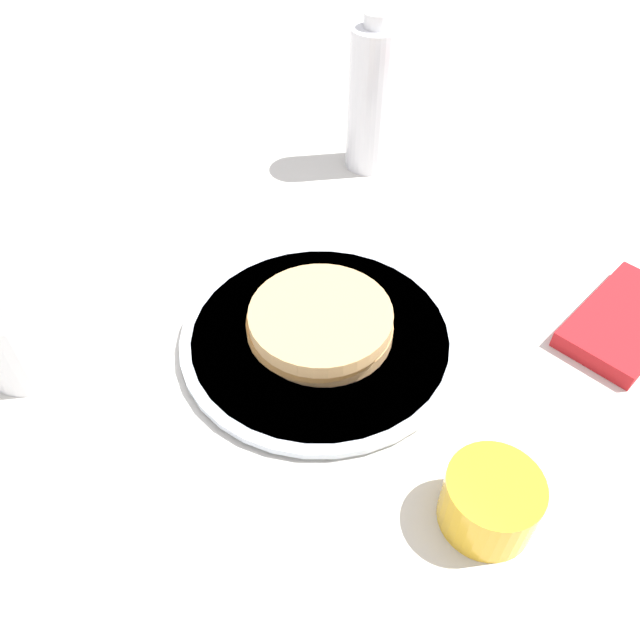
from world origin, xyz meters
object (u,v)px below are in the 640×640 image
juice_glass (490,501)px  water_bottle_near (372,99)px  cream_jug (23,326)px  pancake_stack (321,323)px  plate (320,337)px

juice_glass → water_bottle_near: size_ratio=0.38×
juice_glass → cream_jug: cream_jug is taller
juice_glass → water_bottle_near: (-0.29, -0.47, 0.07)m
juice_glass → cream_jug: (0.22, -0.41, 0.02)m
juice_glass → pancake_stack: bearing=-94.1°
plate → water_bottle_near: (-0.27, -0.22, 0.09)m
cream_jug → juice_glass: bearing=118.6°
cream_jug → water_bottle_near: 0.52m
water_bottle_near → pancake_stack: bearing=39.7°
water_bottle_near → plate: bearing=39.4°
cream_jug → water_bottle_near: size_ratio=0.54×
pancake_stack → juice_glass: 0.24m
cream_jug → water_bottle_near: bearing=-173.6°
pancake_stack → water_bottle_near: size_ratio=0.73×
juice_glass → water_bottle_near: 0.55m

